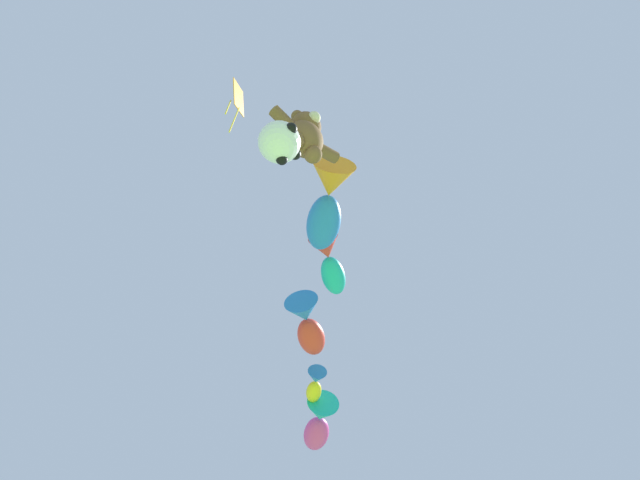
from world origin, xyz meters
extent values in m
ellipsoid|color=brown|center=(1.09, 5.52, 11.60)|extent=(0.83, 0.71, 1.01)
sphere|color=brown|center=(1.09, 5.52, 12.35)|extent=(0.69, 0.69, 0.69)
sphere|color=beige|center=(1.09, 5.22, 12.30)|extent=(0.29, 0.29, 0.29)
sphere|color=brown|center=(0.84, 5.52, 12.62)|extent=(0.28, 0.28, 0.28)
cylinder|color=brown|center=(0.49, 5.52, 11.78)|extent=(0.60, 0.27, 0.47)
sphere|color=brown|center=(0.87, 5.52, 11.12)|extent=(0.37, 0.37, 0.37)
sphere|color=brown|center=(1.34, 5.52, 12.62)|extent=(0.28, 0.28, 0.28)
cylinder|color=brown|center=(1.69, 5.52, 11.78)|extent=(0.60, 0.27, 0.47)
sphere|color=brown|center=(1.32, 5.52, 11.12)|extent=(0.37, 0.37, 0.37)
sphere|color=white|center=(0.46, 5.38, 10.11)|extent=(0.77, 0.77, 0.77)
sphere|color=black|center=(0.81, 5.38, 10.11)|extent=(0.22, 0.22, 0.22)
sphere|color=black|center=(0.38, 5.62, 10.36)|extent=(0.22, 0.22, 0.22)
sphere|color=black|center=(0.46, 5.03, 10.05)|extent=(0.22, 0.22, 0.22)
sphere|color=black|center=(0.63, 5.50, 9.82)|extent=(0.22, 0.22, 0.22)
ellipsoid|color=blue|center=(3.13, 7.38, 12.83)|extent=(1.56, 1.81, 0.74)
cone|color=orange|center=(2.51, 6.31, 12.83)|extent=(1.39, 1.31, 1.10)
sphere|color=black|center=(3.39, 7.82, 13.02)|extent=(0.19, 0.19, 0.19)
ellipsoid|color=#19ADB2|center=(4.71, 8.85, 13.43)|extent=(1.46, 1.35, 0.58)
cone|color=red|center=(3.91, 8.22, 13.43)|extent=(1.10, 1.12, 0.85)
sphere|color=black|center=(5.04, 9.11, 13.58)|extent=(0.15, 0.15, 0.15)
ellipsoid|color=red|center=(5.66, 11.07, 13.35)|extent=(1.62, 1.54, 0.72)
cone|color=blue|center=(4.81, 10.37, 13.35)|extent=(1.27, 1.30, 1.05)
sphere|color=black|center=(6.01, 11.35, 13.54)|extent=(0.19, 0.19, 0.19)
ellipsoid|color=yellow|center=(7.00, 12.60, 12.92)|extent=(0.90, 1.04, 0.43)
cone|color=blue|center=(6.63, 12.00, 12.92)|extent=(0.80, 0.76, 0.63)
sphere|color=black|center=(7.15, 12.85, 13.03)|extent=(0.11, 0.11, 0.11)
ellipsoid|color=#E53F9E|center=(8.34, 14.13, 12.83)|extent=(1.54, 1.77, 0.74)
cone|color=#19ADB2|center=(7.72, 13.10, 12.83)|extent=(1.37, 1.29, 1.09)
sphere|color=black|center=(8.59, 14.55, 13.02)|extent=(0.19, 0.19, 0.19)
cube|color=orange|center=(-0.31, 6.63, 14.55)|extent=(0.81, 0.71, 1.06)
cylinder|color=yellow|center=(-0.45, 6.58, 13.39)|extent=(0.03, 0.26, 1.64)
cylinder|color=yellow|center=(-0.18, 6.68, 13.21)|extent=(0.03, 0.13, 2.00)
camera|label=1|loc=(-1.02, 2.41, 1.65)|focal=28.00mm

